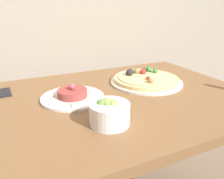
# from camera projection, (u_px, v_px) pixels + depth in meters

# --- Properties ---
(dining_table) EXTENTS (1.26, 0.80, 0.75)m
(dining_table) POSITION_uv_depth(u_px,v_px,m) (103.00, 120.00, 0.92)
(dining_table) COLOR brown
(dining_table) RESTS_ON ground_plane
(pizza_plate) EXTENTS (0.35, 0.35, 0.06)m
(pizza_plate) POSITION_uv_depth(u_px,v_px,m) (146.00, 79.00, 1.06)
(pizza_plate) COLOR silver
(pizza_plate) RESTS_ON dining_table
(tartare_plate) EXTENTS (0.25, 0.25, 0.06)m
(tartare_plate) POSITION_uv_depth(u_px,v_px,m) (73.00, 96.00, 0.88)
(tartare_plate) COLOR silver
(tartare_plate) RESTS_ON dining_table
(small_bowl) EXTENTS (0.13, 0.13, 0.08)m
(small_bowl) POSITION_uv_depth(u_px,v_px,m) (109.00, 113.00, 0.68)
(small_bowl) COLOR white
(small_bowl) RESTS_ON dining_table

